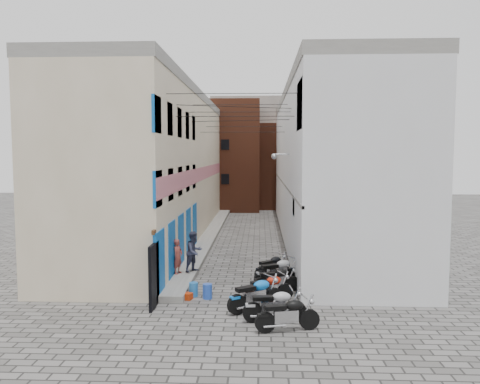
# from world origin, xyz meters

# --- Properties ---
(ground) EXTENTS (90.00, 90.00, 0.00)m
(ground) POSITION_xyz_m (0.00, 0.00, 0.00)
(ground) COLOR #52504D
(ground) RESTS_ON ground
(plinth) EXTENTS (0.90, 26.00, 0.25)m
(plinth) POSITION_xyz_m (-2.05, 13.00, 0.12)
(plinth) COLOR gray
(plinth) RESTS_ON ground
(building_left) EXTENTS (5.10, 27.00, 9.00)m
(building_left) POSITION_xyz_m (-4.98, 12.95, 4.50)
(building_left) COLOR #C5B595
(building_left) RESTS_ON ground
(building_right) EXTENTS (5.94, 26.00, 9.00)m
(building_right) POSITION_xyz_m (5.00, 13.00, 4.51)
(building_right) COLOR white
(building_right) RESTS_ON ground
(building_far_brick_left) EXTENTS (6.00, 6.00, 10.00)m
(building_far_brick_left) POSITION_xyz_m (-2.00, 28.00, 5.00)
(building_far_brick_left) COLOR brown
(building_far_brick_left) RESTS_ON ground
(building_far_brick_right) EXTENTS (5.00, 6.00, 8.00)m
(building_far_brick_right) POSITION_xyz_m (3.00, 30.00, 4.00)
(building_far_brick_right) COLOR brown
(building_far_brick_right) RESTS_ON ground
(building_far_concrete) EXTENTS (8.00, 5.00, 11.00)m
(building_far_concrete) POSITION_xyz_m (0.00, 34.00, 5.50)
(building_far_concrete) COLOR gray
(building_far_concrete) RESTS_ON ground
(far_shopfront) EXTENTS (2.00, 0.30, 2.40)m
(far_shopfront) POSITION_xyz_m (0.00, 25.20, 1.20)
(far_shopfront) COLOR black
(far_shopfront) RESTS_ON ground
(overhead_wires) EXTENTS (5.80, 13.02, 1.32)m
(overhead_wires) POSITION_xyz_m (0.00, 7.64, 7.12)
(overhead_wires) COLOR black
(overhead_wires) RESTS_ON ground
(motorcycle_a) EXTENTS (2.06, 1.05, 1.14)m
(motorcycle_a) POSITION_xyz_m (1.90, -2.38, 0.57)
(motorcycle_a) COLOR black
(motorcycle_a) RESTS_ON ground
(motorcycle_b) EXTENTS (2.07, 0.84, 1.17)m
(motorcycle_b) POSITION_xyz_m (1.55, -1.62, 0.58)
(motorcycle_b) COLOR #AAAAAF
(motorcycle_b) RESTS_ON ground
(motorcycle_c) EXTENTS (2.14, 1.74, 1.23)m
(motorcycle_c) POSITION_xyz_m (0.95, -0.60, 0.62)
(motorcycle_c) COLOR blue
(motorcycle_c) RESTS_ON ground
(motorcycle_d) EXTENTS (1.99, 1.30, 1.11)m
(motorcycle_d) POSITION_xyz_m (1.39, 0.35, 0.55)
(motorcycle_d) COLOR #B9220D
(motorcycle_d) RESTS_ON ground
(motorcycle_e) EXTENTS (1.93, 0.99, 1.07)m
(motorcycle_e) POSITION_xyz_m (1.70, 1.56, 0.53)
(motorcycle_e) COLOR black
(motorcycle_e) RESTS_ON ground
(motorcycle_f) EXTENTS (2.19, 1.54, 1.22)m
(motorcycle_f) POSITION_xyz_m (1.82, 2.47, 0.61)
(motorcycle_f) COLOR #98989C
(motorcycle_f) RESTS_ON ground
(motorcycle_g) EXTENTS (1.80, 1.72, 1.09)m
(motorcycle_g) POSITION_xyz_m (1.59, 3.52, 0.55)
(motorcycle_g) COLOR black
(motorcycle_g) RESTS_ON ground
(person_a) EXTENTS (0.50, 0.61, 1.45)m
(person_a) POSITION_xyz_m (-2.33, 3.15, 0.97)
(person_a) COLOR brown
(person_a) RESTS_ON plinth
(person_b) EXTENTS (1.03, 1.06, 1.72)m
(person_b) POSITION_xyz_m (-1.70, 3.50, 1.11)
(person_b) COLOR #353950
(person_b) RESTS_ON plinth
(water_jug_near) EXTENTS (0.37, 0.37, 0.54)m
(water_jug_near) POSITION_xyz_m (-0.81, 0.63, 0.27)
(water_jug_near) COLOR blue
(water_jug_near) RESTS_ON ground
(water_jug_far) EXTENTS (0.43, 0.43, 0.52)m
(water_jug_far) POSITION_xyz_m (-1.36, 0.88, 0.26)
(water_jug_far) COLOR blue
(water_jug_far) RESTS_ON ground
(red_crate) EXTENTS (0.45, 0.40, 0.24)m
(red_crate) POSITION_xyz_m (-1.55, 0.50, 0.12)
(red_crate) COLOR #BD340D
(red_crate) RESTS_ON ground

